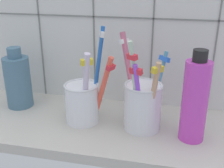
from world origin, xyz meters
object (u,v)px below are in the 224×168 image
Objects in this scene: ceramic_vase at (18,81)px; soap_bottle at (195,100)px; toothbrush_cup_left at (84,99)px; toothbrush_cup_right at (143,102)px.

soap_bottle is at bearing -8.57° from ceramic_vase.
toothbrush_cup_left reaches higher than toothbrush_cup_right.
toothbrush_cup_left reaches higher than soap_bottle.
soap_bottle is (9.25, -2.13, 2.43)cm from toothbrush_cup_right.
toothbrush_cup_right reaches higher than ceramic_vase.
toothbrush_cup_left is 1.42× the size of ceramic_vase.
toothbrush_cup_left is at bearing -179.97° from toothbrush_cup_right.
toothbrush_cup_left is 21.32cm from soap_bottle.
toothbrush_cup_right is (11.75, 0.01, 0.56)cm from toothbrush_cup_left.
toothbrush_cup_right reaches higher than soap_bottle.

